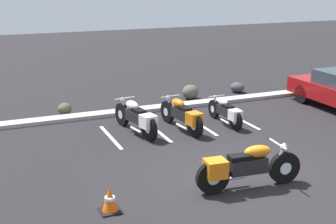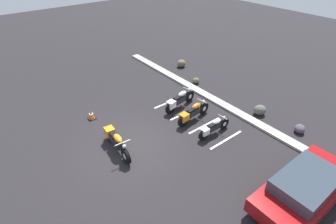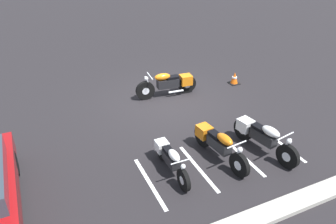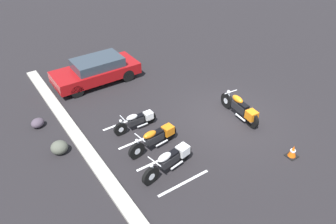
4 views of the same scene
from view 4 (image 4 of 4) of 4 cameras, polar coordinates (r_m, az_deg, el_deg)
name	(u,v)px [view 4 (image 4 of 4)]	position (r m, az deg, el deg)	size (l,w,h in m)	color
ground	(228,118)	(14.61, 10.47, -0.98)	(60.00, 60.00, 0.00)	black
motorcycle_orange_featured	(241,108)	(14.42, 12.60, 0.62)	(2.40, 0.67, 0.95)	black
parked_bike_0	(170,160)	(11.62, 0.38, -8.31)	(0.78, 2.29, 0.91)	black
parked_bike_1	(156,138)	(12.56, -2.18, -4.49)	(0.67, 2.25, 0.89)	black
parked_bike_2	(137,120)	(13.59, -5.38, -1.45)	(0.55, 1.95, 0.77)	black
car_red	(96,70)	(17.09, -12.37, 7.15)	(1.81, 4.30, 1.29)	black
concrete_curb	(103,173)	(11.99, -11.32, -10.32)	(18.00, 0.50, 0.12)	#A8A399
landscape_rock_2	(59,147)	(13.09, -18.40, -5.88)	(0.60, 0.64, 0.53)	#4E5145
landscape_rock_3	(38,123)	(14.79, -21.76, -1.79)	(0.57, 0.48, 0.39)	#483C48
traffic_cone	(293,152)	(13.16, 20.89, -6.46)	(0.40, 0.40, 0.50)	black
stall_line_0	(184,183)	(11.52, 2.76, -12.25)	(0.10, 2.10, 0.00)	white
stall_line_1	(161,159)	(12.33, -1.19, -8.26)	(0.10, 2.10, 0.00)	white
stall_line_2	(142,139)	(13.25, -4.56, -4.76)	(0.10, 2.10, 0.00)	white
stall_line_3	(125,122)	(14.24, -7.45, -1.71)	(0.10, 2.10, 0.00)	white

